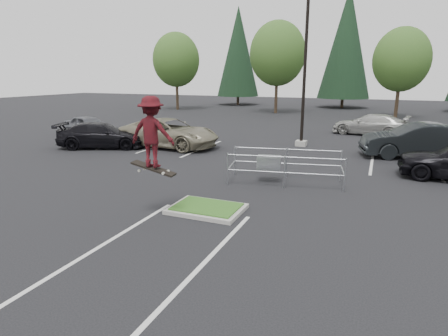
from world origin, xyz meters
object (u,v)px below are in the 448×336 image
at_px(light_pole, 305,66).
at_px(conif_a, 238,52).
at_px(cart_corral, 273,163).
at_px(car_l_tan, 169,133).
at_px(car_l_grey, 88,126).
at_px(decid_c, 401,62).
at_px(decid_b, 277,56).
at_px(car_r_charc, 418,141).
at_px(decid_a, 176,62).
at_px(car_l_black, 100,135).
at_px(skateboarder, 152,132).
at_px(car_far_silver, 371,124).
at_px(conif_b, 347,43).

height_order(light_pole, conif_a, conif_a).
distance_m(cart_corral, car_l_tan, 8.90).
xyz_separation_m(car_l_tan, car_l_grey, (-7.00, 1.20, -0.12)).
relative_size(light_pole, decid_c, 1.21).
distance_m(light_pole, car_l_tan, 8.59).
bearing_deg(car_l_grey, decid_c, -28.64).
relative_size(decid_b, car_l_grey, 2.35).
distance_m(conif_a, car_r_charc, 36.11).
height_order(light_pole, decid_a, light_pole).
xyz_separation_m(conif_a, car_l_black, (4.00, -33.00, -6.38)).
distance_m(decid_c, car_l_black, 28.24).
height_order(conif_a, car_l_black, conif_a).
bearing_deg(decid_c, light_pole, -107.11).
bearing_deg(skateboarder, car_r_charc, -128.37).
xyz_separation_m(skateboarder, car_far_silver, (5.30, 19.00, -1.78)).
bearing_deg(car_l_grey, decid_a, 28.36).
xyz_separation_m(decid_c, conif_b, (-5.99, 10.67, 2.59)).
relative_size(decid_a, decid_b, 0.92).
bearing_deg(skateboarder, conif_b, -97.20).
bearing_deg(car_r_charc, decid_a, -140.95).
bearing_deg(light_pole, car_l_black, -154.54).
bearing_deg(decid_b, cart_corral, -75.26).
height_order(car_l_tan, car_l_black, car_l_tan).
height_order(conif_a, skateboarder, conif_a).
bearing_deg(cart_corral, car_far_silver, 66.96).
relative_size(conif_b, cart_corral, 3.21).
bearing_deg(conif_a, cart_corral, -67.44).
bearing_deg(skateboarder, car_l_tan, -66.93).
height_order(decid_a, decid_c, decid_a).
height_order(decid_c, cart_corral, decid_c).
xyz_separation_m(light_pole, skateboarder, (-1.70, -13.00, -2.06)).
bearing_deg(decid_c, car_far_silver, -99.07).
bearing_deg(car_far_silver, car_l_grey, -55.91).
relative_size(car_l_tan, car_far_silver, 1.18).
distance_m(decid_b, car_l_tan, 22.44).
distance_m(decid_c, car_r_charc, 19.40).
distance_m(decid_c, car_l_tan, 24.93).
distance_m(light_pole, car_r_charc, 7.12).
bearing_deg(conif_a, car_r_charc, -54.80).
xyz_separation_m(conif_b, cart_corral, (1.00, -36.59, -7.08)).
xyz_separation_m(decid_c, conif_a, (-19.99, 10.17, 1.84)).
relative_size(decid_c, car_far_silver, 1.68).
height_order(conif_a, car_r_charc, conif_a).
relative_size(decid_b, cart_corral, 2.13).
height_order(conif_b, car_l_tan, conif_b).
height_order(conif_b, car_far_silver, conif_b).
relative_size(conif_a, car_l_grey, 3.16).
bearing_deg(car_l_tan, cart_corral, -119.54).
bearing_deg(light_pole, conif_b, 91.01).
bearing_deg(decid_b, conif_a, 130.17).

